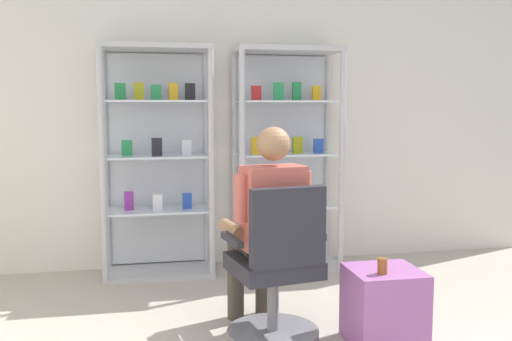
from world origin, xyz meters
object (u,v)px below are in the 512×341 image
display_cabinet_left (157,160)px  display_cabinet_right (285,157)px  seated_shopkeeper (266,221)px  office_chair (277,279)px  storage_crate (384,307)px  tea_glass (382,266)px

display_cabinet_left → display_cabinet_right: size_ratio=1.00×
display_cabinet_right → seated_shopkeeper: size_ratio=1.47×
display_cabinet_left → office_chair: 1.82m
storage_crate → display_cabinet_left: bearing=126.3°
display_cabinet_right → storage_crate: 1.89m
display_cabinet_left → tea_glass: size_ratio=20.85×
display_cabinet_right → office_chair: (-0.45, -1.60, -0.57)m
seated_shopkeeper → tea_glass: bearing=-32.2°
display_cabinet_right → storage_crate: (0.17, -1.73, -0.74)m
seated_shopkeeper → display_cabinet_left: bearing=113.4°
office_chair → tea_glass: size_ratio=10.54×
display_cabinet_left → office_chair: (0.65, -1.60, -0.57)m
storage_crate → display_cabinet_right: bearing=95.7°
display_cabinet_right → tea_glass: bearing=-86.2°
display_cabinet_left → seated_shopkeeper: bearing=-66.6°
display_cabinet_left → seated_shopkeeper: display_cabinet_left is taller
seated_shopkeeper → tea_glass: 0.74m
office_chair → seated_shopkeeper: seated_shopkeeper is taller
display_cabinet_right → office_chair: size_ratio=1.98×
display_cabinet_left → storage_crate: size_ratio=4.19×
display_cabinet_left → display_cabinet_right: same height
seated_shopkeeper → office_chair: bearing=-79.9°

